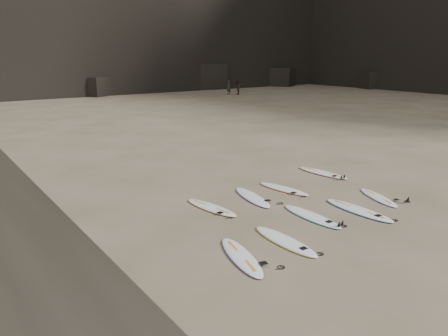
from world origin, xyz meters
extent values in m
plane|color=#897559|center=(0.00, 0.00, 0.00)|extent=(240.00, 240.00, 0.00)
cube|color=black|center=(8.00, 45.00, 1.16)|extent=(4.23, 4.46, 2.33)
cube|color=black|center=(25.00, 46.00, 1.80)|extent=(5.95, 5.19, 3.59)
cube|color=black|center=(38.00, 44.00, 1.44)|extent=(5.31, 5.56, 2.88)
cube|color=black|center=(46.00, 32.00, 1.21)|extent=(4.39, 4.01, 2.41)
ellipsoid|color=white|center=(-4.17, -0.77, 0.04)|extent=(1.25, 2.57, 0.09)
ellipsoid|color=white|center=(-2.55, -0.71, 0.05)|extent=(0.68, 2.55, 0.09)
ellipsoid|color=white|center=(-0.50, 0.20, 0.05)|extent=(0.72, 2.57, 0.09)
ellipsoid|color=white|center=(1.22, -0.32, 0.05)|extent=(0.72, 2.78, 0.10)
ellipsoid|color=white|center=(2.94, 0.13, 0.04)|extent=(1.34, 2.30, 0.08)
ellipsoid|color=white|center=(-2.72, 2.82, 0.04)|extent=(0.92, 2.49, 0.09)
ellipsoid|color=white|center=(-0.86, 2.85, 0.05)|extent=(1.14, 2.61, 0.09)
ellipsoid|color=white|center=(0.80, 2.95, 0.04)|extent=(0.92, 2.45, 0.09)
ellipsoid|color=white|center=(3.83, 3.67, 0.05)|extent=(0.83, 2.69, 0.10)
imported|color=#232328|center=(22.64, 36.71, 0.88)|extent=(0.68, 0.49, 1.76)
imported|color=black|center=(23.60, 36.16, 0.91)|extent=(1.09, 1.12, 1.82)
camera|label=1|loc=(-10.62, -9.07, 5.25)|focal=35.00mm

